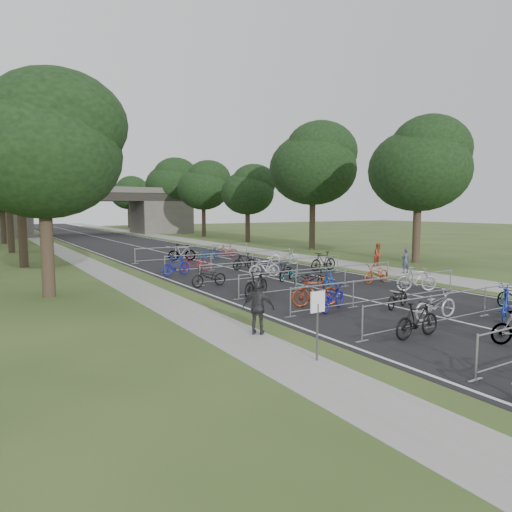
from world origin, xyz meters
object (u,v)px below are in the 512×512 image
Objects in this scene: park_sign at (318,313)px; pedestrian_a at (406,261)px; pedestrian_c at (258,308)px; pedestrian_b at (378,255)px; overpass_bridge at (86,211)px.

park_sign is 17.68m from pedestrian_a.
park_sign is at bearing 37.29° from pedestrian_a.
pedestrian_b is at bearing -106.51° from pedestrian_c.
overpass_bridge reaches higher than pedestrian_b.
pedestrian_a is 0.91× the size of pedestrian_c.
park_sign reaches higher than pedestrian_c.
pedestrian_a is at bearing 33.23° from park_sign.
pedestrian_c is (0.00, 2.88, -0.42)m from park_sign.
pedestrian_a is (14.79, 9.68, -0.50)m from park_sign.
pedestrian_b is at bearing -103.13° from pedestrian_a.
park_sign is 2.91m from pedestrian_c.
pedestrian_c is at bearing -149.11° from pedestrian_b.
pedestrian_c is (-15.74, -9.90, 0.06)m from pedestrian_b.
pedestrian_a is at bearing -108.48° from pedestrian_b.
pedestrian_c is at bearing 28.79° from pedestrian_a.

